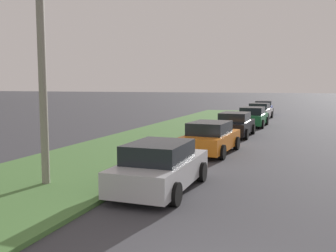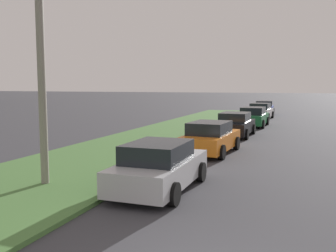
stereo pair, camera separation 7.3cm
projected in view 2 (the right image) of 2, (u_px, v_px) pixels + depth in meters
grass_median at (116, 153)px, 17.29m from camera, size 60.00×6.00×0.12m
parked_car_silver at (160, 167)px, 11.34m from camera, size 4.31×2.03×1.47m
parked_car_orange at (210, 138)px, 17.50m from camera, size 4.40×2.21×1.47m
parked_car_black at (235, 125)px, 23.36m from camera, size 4.33×2.09×1.47m
parked_car_green at (253, 117)px, 28.95m from camera, size 4.35×2.11×1.47m
parked_car_white at (260, 111)px, 35.26m from camera, size 4.39×2.19×1.47m
parked_car_blue at (264, 108)px, 40.27m from camera, size 4.39×2.20×1.47m
streetlight at (48, 42)px, 11.11m from camera, size 0.98×2.83×7.50m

